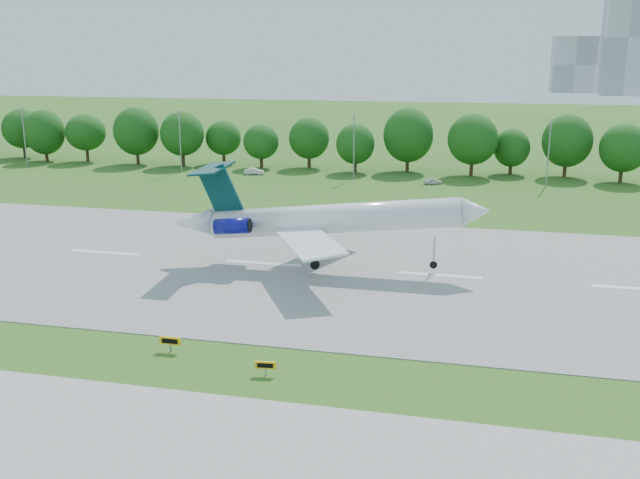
{
  "coord_description": "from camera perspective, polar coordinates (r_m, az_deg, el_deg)",
  "views": [
    {
      "loc": [
        3.91,
        -49.47,
        23.53
      ],
      "look_at": [
        -11.71,
        18.0,
        5.2
      ],
      "focal_mm": 40.0,
      "sensor_mm": 36.0,
      "label": 1
    }
  ],
  "objects": [
    {
      "name": "service_vehicle_b",
      "position": [
        132.04,
        9.02,
        4.62
      ],
      "size": [
        3.45,
        2.28,
        1.09
      ],
      "primitive_type": "imported",
      "rotation": [
        0.0,
        0.0,
        1.91
      ],
      "color": "silver",
      "rests_on": "ground"
    },
    {
      "name": "tree_line",
      "position": [
        142.59,
        11.46,
        7.55
      ],
      "size": [
        288.4,
        8.4,
        10.4
      ],
      "color": "#382314",
      "rests_on": "ground"
    },
    {
      "name": "runway",
      "position": [
        78.19,
        9.57,
        -2.87
      ],
      "size": [
        400.0,
        45.0,
        0.08
      ],
      "primitive_type": "cube",
      "color": "gray",
      "rests_on": "ground"
    },
    {
      "name": "ground",
      "position": [
        54.93,
        7.82,
        -10.69
      ],
      "size": [
        600.0,
        600.0,
        0.0
      ],
      "primitive_type": "plane",
      "color": "#2B5B17",
      "rests_on": "ground"
    },
    {
      "name": "airliner",
      "position": [
        78.39,
        -0.09,
        1.72
      ],
      "size": [
        35.08,
        25.39,
        11.06
      ],
      "rotation": [
        0.0,
        -0.09,
        0.07
      ],
      "color": "white",
      "rests_on": "ground"
    },
    {
      "name": "service_vehicle_a",
      "position": [
        141.56,
        -5.3,
        5.46
      ],
      "size": [
        4.05,
        2.08,
        1.27
      ],
      "primitive_type": "imported",
      "rotation": [
        0.0,
        0.0,
        1.77
      ],
      "color": "silver",
      "rests_on": "ground"
    },
    {
      "name": "taxi_sign_centre",
      "position": [
        54.14,
        -4.37,
        -10.0
      ],
      "size": [
        1.62,
        0.37,
        1.13
      ],
      "rotation": [
        0.0,
        0.0,
        0.12
      ],
      "color": "gray",
      "rests_on": "ground"
    },
    {
      "name": "taxi_sign_left",
      "position": [
        59.19,
        -11.89,
        -7.95
      ],
      "size": [
        1.81,
        0.26,
        1.27
      ],
      "rotation": [
        0.0,
        0.0,
        0.01
      ],
      "color": "gray",
      "rests_on": "ground"
    },
    {
      "name": "light_poles",
      "position": [
        132.75,
        10.23,
        7.15
      ],
      "size": [
        175.9,
        0.25,
        12.19
      ],
      "color": "gray",
      "rests_on": "ground"
    }
  ]
}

